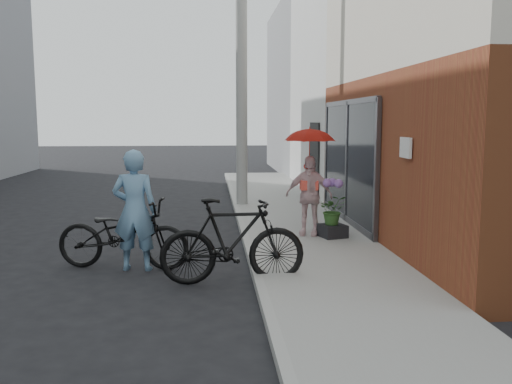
{
  "coord_description": "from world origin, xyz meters",
  "views": [
    {
      "loc": [
        0.31,
        -7.51,
        2.22
      ],
      "look_at": [
        1.02,
        0.87,
        1.1
      ],
      "focal_mm": 38.0,
      "sensor_mm": 36.0,
      "label": 1
    }
  ],
  "objects": [
    {
      "name": "ground",
      "position": [
        0.0,
        0.0,
        0.0
      ],
      "size": [
        80.0,
        80.0,
        0.0
      ],
      "primitive_type": "plane",
      "color": "black",
      "rests_on": "ground"
    },
    {
      "name": "sidewalk",
      "position": [
        2.1,
        2.0,
        0.06
      ],
      "size": [
        2.2,
        24.0,
        0.12
      ],
      "primitive_type": "cube",
      "color": "gray",
      "rests_on": "ground"
    },
    {
      "name": "curb",
      "position": [
        0.94,
        2.0,
        0.06
      ],
      "size": [
        0.12,
        24.0,
        0.12
      ],
      "primitive_type": "cube",
      "color": "#9E9E99",
      "rests_on": "ground"
    },
    {
      "name": "plaster_building",
      "position": [
        7.2,
        9.0,
        3.5
      ],
      "size": [
        8.0,
        6.0,
        7.0
      ],
      "primitive_type": "cube",
      "color": "silver",
      "rests_on": "ground"
    },
    {
      "name": "east_building_far",
      "position": [
        7.2,
        16.0,
        3.5
      ],
      "size": [
        8.0,
        8.0,
        7.0
      ],
      "primitive_type": "cube",
      "color": "gray",
      "rests_on": "ground"
    },
    {
      "name": "utility_pole",
      "position": [
        1.1,
        6.0,
        3.5
      ],
      "size": [
        0.28,
        0.28,
        7.0
      ],
      "primitive_type": "cylinder",
      "color": "#9E9E99",
      "rests_on": "ground"
    },
    {
      "name": "officer",
      "position": [
        -0.81,
        0.49,
        0.9
      ],
      "size": [
        0.69,
        0.49,
        1.8
      ],
      "primitive_type": "imported",
      "rotation": [
        0.0,
        0.0,
        3.05
      ],
      "color": "#6895BA",
      "rests_on": "ground"
    },
    {
      "name": "bike_left",
      "position": [
        -1.0,
        0.57,
        0.53
      ],
      "size": [
        2.11,
        1.07,
        1.06
      ],
      "primitive_type": "imported",
      "rotation": [
        0.0,
        0.0,
        1.38
      ],
      "color": "black",
      "rests_on": "ground"
    },
    {
      "name": "bike_right",
      "position": [
        0.6,
        -0.32,
        0.59
      ],
      "size": [
        2.0,
        0.65,
        1.19
      ],
      "primitive_type": "imported",
      "rotation": [
        0.0,
        0.0,
        1.62
      ],
      "color": "black",
      "rests_on": "ground"
    },
    {
      "name": "kimono_woman",
      "position": [
        2.1,
        2.16,
        0.85
      ],
      "size": [
        0.93,
        0.64,
        1.46
      ],
      "primitive_type": "imported",
      "rotation": [
        0.0,
        0.0,
        -0.36
      ],
      "color": "beige",
      "rests_on": "sidewalk"
    },
    {
      "name": "parasol",
      "position": [
        2.1,
        2.16,
        1.97
      ],
      "size": [
        0.88,
        0.88,
        0.77
      ],
      "primitive_type": "imported",
      "color": "red",
      "rests_on": "kimono_woman"
    },
    {
      "name": "planter",
      "position": [
        2.5,
        1.95,
        0.23
      ],
      "size": [
        0.53,
        0.53,
        0.22
      ],
      "primitive_type": "cube",
      "rotation": [
        0.0,
        0.0,
        0.29
      ],
      "color": "black",
      "rests_on": "sidewalk"
    },
    {
      "name": "potted_plant",
      "position": [
        2.5,
        1.95,
        0.61
      ],
      "size": [
        0.49,
        0.42,
        0.54
      ],
      "primitive_type": "imported",
      "color": "#2F5B24",
      "rests_on": "planter"
    }
  ]
}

